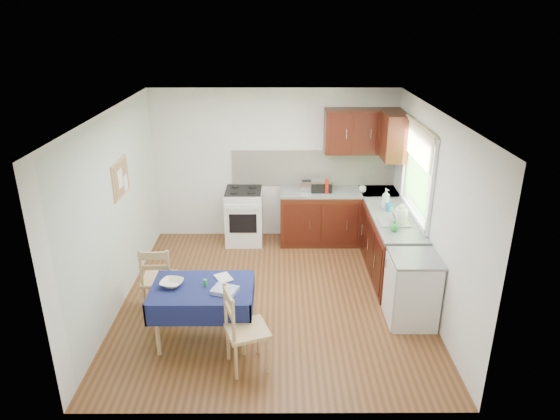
{
  "coord_description": "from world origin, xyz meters",
  "views": [
    {
      "loc": [
        0.06,
        -5.84,
        3.58
      ],
      "look_at": [
        0.09,
        0.17,
        1.21
      ],
      "focal_mm": 32.0,
      "sensor_mm": 36.0,
      "label": 1
    }
  ],
  "objects_px": {
    "sandwich_press": "(321,185)",
    "kettle": "(401,215)",
    "toaster": "(308,186)",
    "chair_far": "(158,278)",
    "dish_rack": "(394,222)",
    "chair_near": "(242,327)",
    "dining_table": "(203,295)"
  },
  "relations": [
    {
      "from": "toaster",
      "to": "kettle",
      "type": "xyz_separation_m",
      "value": [
        1.19,
        -1.35,
        0.04
      ]
    },
    {
      "from": "dining_table",
      "to": "chair_far",
      "type": "relative_size",
      "value": 1.24
    },
    {
      "from": "toaster",
      "to": "sandwich_press",
      "type": "height_order",
      "value": "sandwich_press"
    },
    {
      "from": "dish_rack",
      "to": "chair_far",
      "type": "bearing_deg",
      "value": -155.89
    },
    {
      "from": "chair_far",
      "to": "kettle",
      "type": "xyz_separation_m",
      "value": [
        3.19,
        0.76,
        0.53
      ]
    },
    {
      "from": "dining_table",
      "to": "sandwich_press",
      "type": "relative_size",
      "value": 3.48
    },
    {
      "from": "chair_near",
      "to": "dish_rack",
      "type": "distance_m",
      "value": 2.73
    },
    {
      "from": "dining_table",
      "to": "toaster",
      "type": "distance_m",
      "value": 3.04
    },
    {
      "from": "sandwich_press",
      "to": "kettle",
      "type": "bearing_deg",
      "value": -55.97
    },
    {
      "from": "toaster",
      "to": "dish_rack",
      "type": "height_order",
      "value": "same"
    },
    {
      "from": "toaster",
      "to": "sandwich_press",
      "type": "xyz_separation_m",
      "value": [
        0.21,
        0.01,
        0.01
      ]
    },
    {
      "from": "sandwich_press",
      "to": "kettle",
      "type": "height_order",
      "value": "kettle"
    },
    {
      "from": "kettle",
      "to": "chair_far",
      "type": "bearing_deg",
      "value": -166.6
    },
    {
      "from": "toaster",
      "to": "sandwich_press",
      "type": "relative_size",
      "value": 0.74
    },
    {
      "from": "dish_rack",
      "to": "kettle",
      "type": "relative_size",
      "value": 1.39
    },
    {
      "from": "dish_rack",
      "to": "dining_table",
      "type": "bearing_deg",
      "value": -141.0
    },
    {
      "from": "dish_rack",
      "to": "kettle",
      "type": "height_order",
      "value": "kettle"
    },
    {
      "from": "chair_far",
      "to": "sandwich_press",
      "type": "height_order",
      "value": "sandwich_press"
    },
    {
      "from": "chair_far",
      "to": "chair_near",
      "type": "height_order",
      "value": "chair_near"
    },
    {
      "from": "kettle",
      "to": "toaster",
      "type": "bearing_deg",
      "value": 131.23
    },
    {
      "from": "toaster",
      "to": "dish_rack",
      "type": "bearing_deg",
      "value": -57.35
    },
    {
      "from": "chair_far",
      "to": "sandwich_press",
      "type": "distance_m",
      "value": 3.1
    },
    {
      "from": "kettle",
      "to": "chair_near",
      "type": "bearing_deg",
      "value": -138.04
    },
    {
      "from": "sandwich_press",
      "to": "kettle",
      "type": "distance_m",
      "value": 1.68
    },
    {
      "from": "kettle",
      "to": "dining_table",
      "type": "bearing_deg",
      "value": -152.16
    },
    {
      "from": "toaster",
      "to": "chair_far",
      "type": "bearing_deg",
      "value": -139.98
    },
    {
      "from": "toaster",
      "to": "kettle",
      "type": "relative_size",
      "value": 0.85
    },
    {
      "from": "dining_table",
      "to": "toaster",
      "type": "relative_size",
      "value": 4.73
    },
    {
      "from": "dish_rack",
      "to": "chair_near",
      "type": "bearing_deg",
      "value": -126.51
    },
    {
      "from": "toaster",
      "to": "sandwich_press",
      "type": "bearing_deg",
      "value": -3.48
    },
    {
      "from": "sandwich_press",
      "to": "kettle",
      "type": "relative_size",
      "value": 1.16
    },
    {
      "from": "dining_table",
      "to": "toaster",
      "type": "height_order",
      "value": "toaster"
    }
  ]
}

